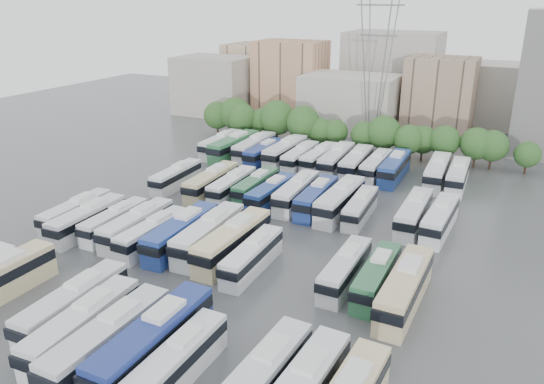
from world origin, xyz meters
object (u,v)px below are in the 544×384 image
at_px(bus_r0_s7, 109,340).
at_px(bus_r1_s13, 405,288).
at_px(bus_r2_s6, 271,193).
at_px(bus_r3_s5, 300,157).
at_px(bus_r0_s8, 153,341).
at_px(bus_r0_s5, 74,304).
at_px(bus_r2_s10, 360,207).
at_px(bus_r2_s9, 340,200).
at_px(bus_r3_s3, 265,153).
at_px(bus_r1_s3, 137,225).
at_px(bus_r1_s8, 252,256).
at_px(bus_r1_s11, 345,269).
at_px(bus_r3_s6, 319,158).
at_px(bus_r1_s1, 87,219).
at_px(bus_r3_s9, 376,166).
at_px(bus_r1_s0, 76,212).
at_px(bus_r2_s5, 256,186).
at_px(bus_r3_s10, 395,167).
at_px(bus_r2_s8, 317,197).
at_px(bus_r2_s4, 232,186).
at_px(bus_r3_s2, 254,147).
at_px(bus_r3_s12, 437,172).
at_px(bus_r0_s11, 262,379).
at_px(electricity_pylon, 377,49).
at_px(bus_r2_s12, 414,213).
at_px(bus_r2_s7, 296,192).
at_px(bus_r3_s8, 356,163).
at_px(bus_r1_s5, 182,232).
at_px(bus_r0_s6, 83,326).
at_px(bus_r3_s7, 337,160).
at_px(bus_r0_s9, 177,363).
at_px(bus_r1_s7, 233,241).
at_px(bus_r3_s1, 234,146).
at_px(bus_r1_s12, 377,276).
at_px(bus_r2_s13, 440,219).
at_px(bus_r3_s13, 458,176).
at_px(bus_r3_s4, 285,152).
at_px(bus_r2_s3, 212,182).
at_px(bus_r1_s2, 115,221).

height_order(bus_r0_s7, bus_r1_s13, bus_r1_s13).
relative_size(bus_r2_s6, bus_r3_s5, 0.97).
bearing_deg(bus_r0_s8, bus_r0_s5, 172.09).
relative_size(bus_r0_s8, bus_r2_s10, 1.25).
distance_m(bus_r2_s9, bus_r3_s3, 26.13).
relative_size(bus_r1_s3, bus_r1_s8, 1.06).
bearing_deg(bus_r0_s7, bus_r1_s11, 57.36).
distance_m(bus_r2_s10, bus_r3_s3, 28.84).
xyz_separation_m(bus_r1_s3, bus_r3_s5, (6.59, 35.55, 0.01)).
bearing_deg(bus_r3_s6, bus_r3_s5, -162.59).
bearing_deg(bus_r1_s1, bus_r2_s10, 31.84).
relative_size(bus_r1_s1, bus_r3_s9, 0.99).
height_order(bus_r1_s0, bus_r2_s5, bus_r1_s0).
height_order(bus_r2_s9, bus_r3_s10, bus_r2_s9).
distance_m(bus_r2_s8, bus_r3_s5, 19.73).
bearing_deg(bus_r3_s10, bus_r2_s4, -137.39).
xyz_separation_m(bus_r2_s10, bus_r3_s2, (-25.98, 19.09, 0.32)).
xyz_separation_m(bus_r2_s6, bus_r3_s12, (19.65, 19.69, 0.21)).
xyz_separation_m(bus_r0_s11, bus_r2_s5, (-19.92, 37.15, -0.14)).
relative_size(bus_r0_s11, bus_r3_s2, 0.95).
xyz_separation_m(electricity_pylon, bus_r2_s12, (16.29, -37.44, -16.74)).
height_order(bus_r0_s8, bus_r2_s7, bus_r0_s8).
xyz_separation_m(bus_r0_s8, bus_r2_s5, (-10.14, 37.19, -0.37)).
bearing_deg(bus_r3_s8, bus_r1_s5, -108.47).
distance_m(bus_r0_s6, bus_r1_s11, 25.75).
xyz_separation_m(bus_r0_s6, bus_r2_s6, (0.07, 36.25, -0.14)).
distance_m(bus_r1_s3, bus_r3_s7, 38.45).
distance_m(electricity_pylon, bus_r2_s5, 41.11).
distance_m(bus_r0_s9, bus_r3_s3, 57.91).
distance_m(bus_r1_s7, bus_r3_s7, 35.31).
bearing_deg(bus_r3_s1, electricity_pylon, 47.25).
relative_size(electricity_pylon, bus_r0_s5, 2.73).
bearing_deg(bus_r2_s4, bus_r0_s11, -58.97).
height_order(bus_r1_s12, bus_r2_s13, bus_r2_s13).
bearing_deg(bus_r0_s9, electricity_pylon, 95.10).
distance_m(bus_r2_s6, bus_r3_s13, 29.96).
distance_m(electricity_pylon, bus_r3_s2, 30.21).
height_order(bus_r3_s4, bus_r3_s10, bus_r3_s4).
xyz_separation_m(bus_r0_s6, bus_r3_s8, (6.72, 54.87, 0.06)).
relative_size(bus_r2_s7, bus_r2_s10, 1.14).
xyz_separation_m(bus_r0_s6, bus_r1_s5, (-3.36, 19.19, 0.07)).
bearing_deg(bus_r2_s12, bus_r2_s9, 179.71).
distance_m(bus_r0_s6, bus_r3_s6, 55.33).
bearing_deg(bus_r2_s12, bus_r2_s3, -178.54).
relative_size(bus_r2_s3, bus_r3_s12, 0.97).
height_order(bus_r1_s2, bus_r2_s3, bus_r2_s3).
bearing_deg(bus_r1_s2, bus_r2_s12, 27.98).
bearing_deg(bus_r3_s12, bus_r1_s11, -97.24).
distance_m(bus_r3_s12, bus_r3_s13, 3.21).
height_order(bus_r0_s8, bus_r2_s8, bus_r0_s8).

